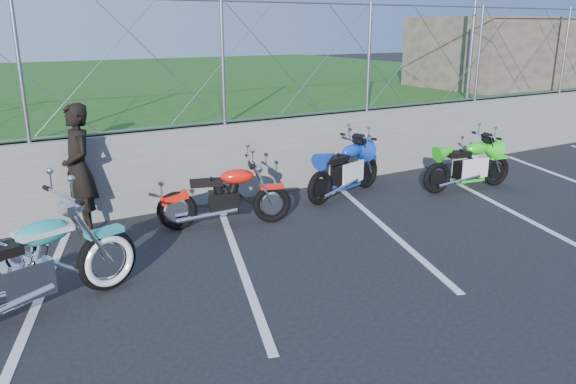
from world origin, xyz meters
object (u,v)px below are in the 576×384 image
naked_orange (227,199)px  sportbike_green (469,167)px  person_standing (79,169)px  sportbike_blue (346,171)px  cruiser_turquoise (30,272)px

naked_orange → sportbike_green: 4.63m
naked_orange → person_standing: size_ratio=1.04×
naked_orange → sportbike_green: size_ratio=1.02×
sportbike_green → sportbike_blue: sportbike_blue is taller
person_standing → cruiser_turquoise: bearing=-26.9°
sportbike_green → sportbike_blue: size_ratio=0.99×
cruiser_turquoise → naked_orange: (2.86, 1.46, -0.07)m
cruiser_turquoise → sportbike_blue: cruiser_turquoise is taller
cruiser_turquoise → sportbike_blue: bearing=3.3°
sportbike_blue → person_standing: size_ratio=1.03×
sportbike_green → cruiser_turquoise: bearing=-164.2°
cruiser_turquoise → sportbike_blue: 5.60m
sportbike_green → sportbike_blue: bearing=167.3°
sportbike_blue → person_standing: 4.38m
naked_orange → sportbike_blue: 2.47m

